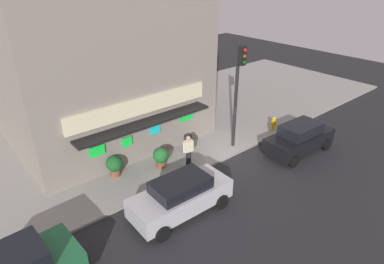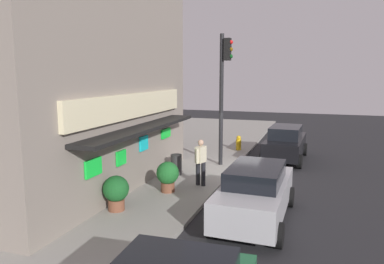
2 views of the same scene
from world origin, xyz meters
name	(u,v)px [view 2 (image 2 of 2)]	position (x,y,z in m)	size (l,w,h in m)	color
ground_plane	(232,173)	(0.00, 0.00, 0.00)	(53.08, 53.08, 0.00)	#232326
sidewalk	(110,161)	(0.00, 6.01, 0.06)	(35.38, 12.02, 0.12)	gray
corner_building	(26,67)	(-3.79, 7.15, 4.45)	(10.17, 9.75, 8.66)	gray
traffic_light	(224,83)	(0.83, 0.65, 3.82)	(0.32, 0.58, 5.82)	black
fire_hydrant	(239,143)	(4.31, 0.62, 0.50)	(0.52, 0.28, 0.79)	gold
trash_can	(176,164)	(-1.40, 2.05, 0.54)	(0.45, 0.45, 0.83)	#2D2D2D
pedestrian	(201,160)	(-2.51, 0.66, 1.08)	(0.60, 0.42, 1.72)	black
potted_plant_by_doorway	(116,191)	(-5.73, 2.32, 0.73)	(0.79, 0.79, 1.07)	brown
potted_plant_by_window	(168,175)	(-3.58, 1.53, 0.73)	(0.79, 0.79, 1.07)	brown
parked_car_silver	(255,192)	(-4.87, -1.73, 0.84)	(4.33, 2.01, 1.62)	#B7B7BC
parked_car_black	(285,143)	(3.19, -1.93, 0.86)	(4.26, 2.04, 1.69)	black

